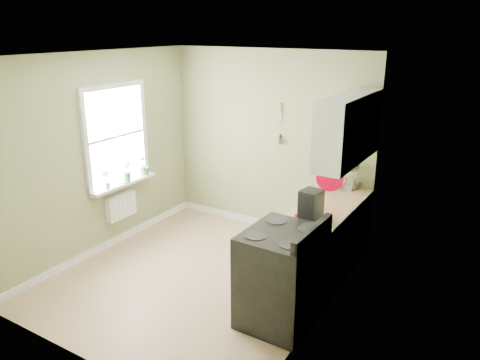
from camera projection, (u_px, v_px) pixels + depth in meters
The scene contains 21 objects.
floor at pixel (199, 277), 5.88m from camera, with size 3.20×3.60×0.02m, color #A17E59.
ceiling at pixel (192, 54), 5.02m from camera, with size 3.20×3.60×0.02m, color white.
wall_back at pixel (269, 143), 6.91m from camera, with size 3.20×0.02×2.70m, color #8D9465.
wall_left at pixel (99, 155), 6.24m from camera, with size 0.02×3.60×2.70m, color #8D9465.
wall_right at pixel (326, 200), 4.65m from camera, with size 0.02×3.60×2.70m, color #8D9465.
base_cabinets at pixel (328, 239), 5.90m from camera, with size 0.60×1.60×0.87m, color silver.
countertop at pixel (330, 205), 5.76m from camera, with size 0.64×1.60×0.04m, color tan.
upper_cabinets at pixel (349, 129), 5.47m from camera, with size 0.35×1.40×0.80m, color silver.
window at pixel (116, 136), 6.41m from camera, with size 0.06×1.14×1.44m.
window_sill at pixel (123, 184), 6.58m from camera, with size 0.18×1.14×0.04m, color white.
radiator at pixel (121, 206), 6.66m from camera, with size 0.12×0.50×0.35m, color white.
wall_utensils at pixel (281, 130), 6.72m from camera, with size 0.02×0.14×0.58m.
stove at pixel (282, 277), 4.85m from camera, with size 0.75×0.85×1.16m.
stand_mixer at pixel (352, 176), 6.30m from camera, with size 0.24×0.34×0.38m.
kettle at pixel (328, 181), 6.28m from camera, with size 0.20×0.12×0.20m.
coffee_maker at pixel (311, 207), 5.19m from camera, with size 0.24×0.26×0.37m.
red_tray at pixel (330, 178), 6.15m from camera, with size 0.37×0.37×0.02m, color #AB001F.
jar at pixel (297, 218), 5.24m from camera, with size 0.07×0.07×0.07m.
plant_a at pixel (106, 179), 6.28m from camera, with size 0.14×0.10×0.27m, color #2E7332.
plant_b at pixel (127, 171), 6.58m from camera, with size 0.16×0.13×0.30m, color #2E7332.
plant_c at pixel (144, 165), 6.87m from camera, with size 0.16×0.16×0.28m, color #2E7332.
Camera 1 is at (3.14, -4.16, 3.00)m, focal length 35.00 mm.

